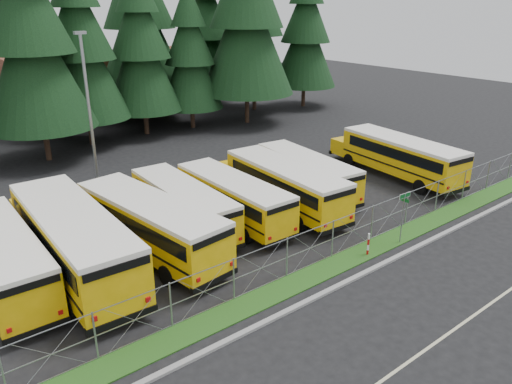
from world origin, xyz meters
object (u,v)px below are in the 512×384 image
(bus_4, at_px, (230,199))
(striped_bollard, at_px, (368,245))
(bus_5, at_px, (282,186))
(bus_6, at_px, (304,174))
(bus_1, at_px, (72,241))
(bus_0, at_px, (3,259))
(bus_east, at_px, (397,158))
(light_standard, at_px, (89,108))
(street_sign, at_px, (404,207))
(bus_3, at_px, (181,206))
(bus_2, at_px, (146,226))

(bus_4, xyz_separation_m, striped_bollard, (2.83, -7.72, -0.71))
(bus_5, relative_size, striped_bollard, 8.99)
(bus_6, bearing_deg, bus_1, -170.57)
(bus_0, bearing_deg, bus_6, 1.75)
(bus_4, height_order, striped_bollard, bus_4)
(bus_east, bearing_deg, light_standard, 154.43)
(bus_5, bearing_deg, bus_east, -1.16)
(street_sign, bearing_deg, bus_east, 37.85)
(bus_3, xyz_separation_m, light_standard, (-1.27, 8.61, 4.20))
(bus_1, xyz_separation_m, striped_bollard, (11.95, -7.48, -1.02))
(bus_2, bearing_deg, bus_0, 164.03)
(striped_bollard, height_order, light_standard, light_standard)
(bus_1, height_order, bus_4, bus_1)
(bus_1, distance_m, bus_5, 12.59)
(bus_2, xyz_separation_m, striped_bollard, (8.38, -7.12, -0.87))
(bus_2, distance_m, bus_6, 11.94)
(bus_2, xyz_separation_m, bus_4, (5.55, 0.60, -0.15))
(bus_0, distance_m, bus_5, 15.42)
(bus_3, bearing_deg, bus_0, -174.58)
(light_standard, bearing_deg, street_sign, -62.09)
(bus_0, xyz_separation_m, bus_east, (25.50, -1.84, 0.07))
(bus_1, height_order, bus_east, bus_1)
(street_sign, bearing_deg, bus_6, 82.49)
(bus_east, relative_size, striped_bollard, 9.20)
(bus_4, relative_size, bus_6, 1.02)
(bus_6, bearing_deg, bus_0, -173.09)
(street_sign, xyz_separation_m, striped_bollard, (-2.38, 0.19, -1.43))
(bus_1, xyz_separation_m, bus_5, (12.58, -0.27, -0.21))
(bus_1, distance_m, bus_2, 3.60)
(bus_2, bearing_deg, bus_1, 167.34)
(bus_3, xyz_separation_m, bus_5, (6.19, -1.39, 0.11))
(bus_0, relative_size, street_sign, 3.75)
(bus_3, relative_size, striped_bollard, 8.27)
(bus_2, height_order, bus_4, bus_2)
(striped_bollard, bearing_deg, bus_0, 151.11)
(striped_bollard, bearing_deg, bus_2, 139.64)
(bus_0, bearing_deg, striped_bollard, -27.55)
(bus_3, height_order, bus_5, bus_5)
(bus_2, distance_m, striped_bollard, 11.03)
(bus_3, relative_size, light_standard, 0.98)
(bus_0, bearing_deg, bus_4, -0.69)
(bus_4, bearing_deg, bus_6, 5.80)
(bus_5, distance_m, street_sign, 7.63)
(bus_4, distance_m, striped_bollard, 8.26)
(bus_5, height_order, street_sign, bus_5)
(bus_5, bearing_deg, bus_3, 171.36)
(bus_6, bearing_deg, striped_bollard, -106.41)
(bus_0, distance_m, bus_east, 25.57)
(bus_5, relative_size, street_sign, 3.84)
(light_standard, bearing_deg, bus_4, -67.14)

